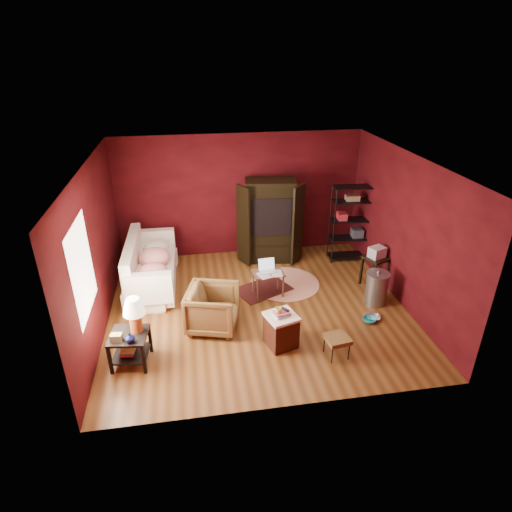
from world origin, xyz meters
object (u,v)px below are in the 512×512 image
Objects in this scene: tv_armoire at (270,220)px; sofa at (152,270)px; side_table at (132,325)px; hamper at (281,330)px; wire_shelving at (351,220)px; laptop_desk at (268,275)px; armchair at (213,307)px.

sofa is at bearing -154.59° from tv_armoire.
tv_armoire reaches higher than sofa.
side_table is at bearing -123.85° from tv_armoire.
wire_shelving reaches higher than hamper.
laptop_desk is 1.67m from tv_armoire.
armchair is at bearing -142.81° from wire_shelving.
tv_armoire is at bearing -65.28° from sofa.
tv_armoire is (2.75, 3.15, 0.31)m from side_table.
laptop_desk is at bearing 86.94° from hamper.
laptop_desk is (0.08, 1.59, 0.15)m from hamper.
side_table is 1.67× the size of hamper.
hamper is 3.24m from tv_armoire.
sofa is at bearing -169.27° from wire_shelving.
wire_shelving is (4.53, 2.86, 0.29)m from side_table.
wire_shelving is (2.20, 2.85, 0.66)m from hamper.
side_table is 2.91m from laptop_desk.
side_table is (-0.14, -2.29, 0.27)m from sofa.
laptop_desk is 0.39× the size of tv_armoire.
sofa reaches higher than laptop_desk.
sofa is 2.38m from laptop_desk.
tv_armoire reaches higher than armchair.
hamper is at bearing -106.69° from armchair.
laptop_desk is 2.51m from wire_shelving.
armchair is (1.12, -1.62, 0.03)m from sofa.
tv_armoire reaches higher than laptop_desk.
armchair is 1.26m from hamper.
laptop_desk is at bearing -35.83° from armchair.
side_table is at bearing -177.00° from sofa.
armchair reaches higher than laptop_desk.
laptop_desk is (1.15, 0.92, 0.03)m from armchair.
side_table is 0.59× the size of tv_armoire.
sofa is at bearing 157.95° from laptop_desk.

